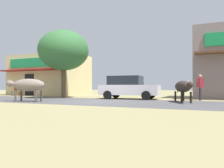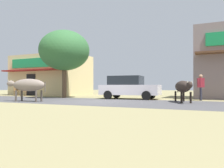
{
  "view_description": "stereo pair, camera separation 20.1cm",
  "coord_description": "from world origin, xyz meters",
  "views": [
    {
      "loc": [
        6.37,
        -11.89,
        0.9
      ],
      "look_at": [
        0.66,
        0.89,
        1.05
      ],
      "focal_mm": 36.15,
      "sensor_mm": 36.0,
      "label": 1
    },
    {
      "loc": [
        6.55,
        -11.8,
        0.9
      ],
      "look_at": [
        0.66,
        0.89,
        1.05
      ],
      "focal_mm": 36.15,
      "sensor_mm": 36.0,
      "label": 2
    }
  ],
  "objects": [
    {
      "name": "asphalt_road",
      "position": [
        0.0,
        0.0,
        0.0
      ],
      "size": [
        72.0,
        5.75,
        0.0
      ],
      "primitive_type": "cube",
      "color": "#49484B",
      "rests_on": "ground"
    },
    {
      "name": "cow_near_brown",
      "position": [
        -3.67,
        -1.73,
        0.97
      ],
      "size": [
        2.85,
        0.9,
        1.35
      ],
      "color": "gray",
      "rests_on": "ground"
    },
    {
      "name": "cafe_chair_by_doorway",
      "position": [
        -9.26,
        3.3,
        0.51
      ],
      "size": [
        0.59,
        0.59,
        0.92
      ],
      "color": "brown",
      "rests_on": "ground"
    },
    {
      "name": "cafe_chair_near_tree",
      "position": [
        -11.16,
        4.17,
        0.51
      ],
      "size": [
        0.61,
        0.61,
        0.92
      ],
      "color": "brown",
      "rests_on": "ground"
    },
    {
      "name": "pedestrian_by_shop",
      "position": [
        5.66,
        3.45,
        0.97
      ],
      "size": [
        0.46,
        0.61,
        1.65
      ],
      "color": "#262633",
      "rests_on": "ground"
    },
    {
      "name": "storefront_left_cafe",
      "position": [
        -9.35,
        7.15,
        2.05
      ],
      "size": [
        7.58,
        5.54,
        4.08
      ],
      "color": "#D4BE86",
      "rests_on": "ground"
    },
    {
      "name": "roadside_tree",
      "position": [
        -4.31,
        2.69,
        3.72
      ],
      "size": [
        3.94,
        3.94,
        5.31
      ],
      "color": "brown",
      "rests_on": "ground"
    },
    {
      "name": "cow_far_dark",
      "position": [
        4.85,
        1.28,
        0.88
      ],
      "size": [
        1.45,
        2.71,
        1.22
      ],
      "color": "#302620",
      "rests_on": "ground"
    },
    {
      "name": "ground",
      "position": [
        0.0,
        0.0,
        0.0
      ],
      "size": [
        80.0,
        80.0,
        0.0
      ],
      "primitive_type": "plane",
      "color": "#8D8358"
    },
    {
      "name": "parked_hatchback_car",
      "position": [
        0.89,
        3.26,
        0.84
      ],
      "size": [
        4.27,
        2.12,
        1.64
      ],
      "color": "silver",
      "rests_on": "ground"
    }
  ]
}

